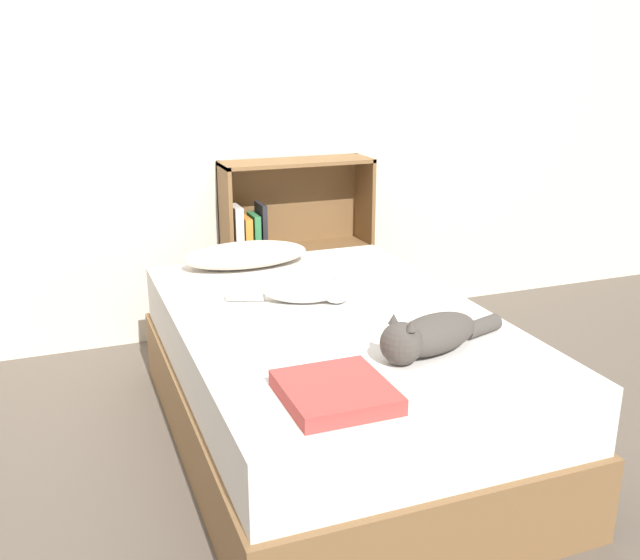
{
  "coord_description": "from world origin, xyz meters",
  "views": [
    {
      "loc": [
        -0.97,
        -2.4,
        1.52
      ],
      "look_at": [
        0.0,
        0.14,
        0.65
      ],
      "focal_mm": 40.0,
      "sensor_mm": 36.0,
      "label": 1
    }
  ],
  "objects": [
    {
      "name": "ground_plane",
      "position": [
        0.0,
        0.0,
        0.0
      ],
      "size": [
        8.0,
        8.0,
        0.0
      ],
      "primitive_type": "plane",
      "color": "brown"
    },
    {
      "name": "wall_back",
      "position": [
        0.0,
        1.36,
        1.25
      ],
      "size": [
        8.0,
        0.06,
        2.5
      ],
      "color": "silver",
      "rests_on": "ground_plane"
    },
    {
      "name": "bed",
      "position": [
        0.0,
        0.0,
        0.27
      ],
      "size": [
        1.22,
        1.86,
        0.55
      ],
      "color": "brown",
      "rests_on": "ground_plane"
    },
    {
      "name": "pillow",
      "position": [
        -0.14,
        0.76,
        0.6
      ],
      "size": [
        0.6,
        0.28,
        0.11
      ],
      "color": "beige",
      "rests_on": "bed"
    },
    {
      "name": "cat_light",
      "position": [
        -0.04,
        0.17,
        0.61
      ],
      "size": [
        0.49,
        0.29,
        0.16
      ],
      "rotation": [
        0.0,
        0.0,
        5.86
      ],
      "color": "white",
      "rests_on": "bed"
    },
    {
      "name": "cat_dark",
      "position": [
        0.16,
        -0.46,
        0.61
      ],
      "size": [
        0.55,
        0.27,
        0.16
      ],
      "rotation": [
        0.0,
        0.0,
        3.45
      ],
      "color": "#47423D",
      "rests_on": "bed"
    },
    {
      "name": "bookshelf",
      "position": [
        0.23,
        1.23,
        0.5
      ],
      "size": [
        0.82,
        0.26,
        0.97
      ],
      "color": "brown",
      "rests_on": "ground_plane"
    },
    {
      "name": "blanket_fold",
      "position": [
        -0.26,
        -0.66,
        0.57
      ],
      "size": [
        0.31,
        0.33,
        0.05
      ],
      "color": "#B2423D",
      "rests_on": "bed"
    }
  ]
}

